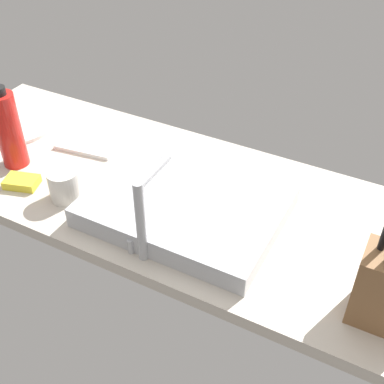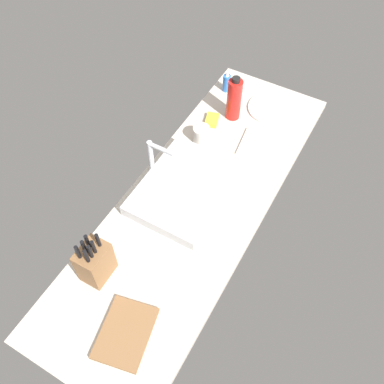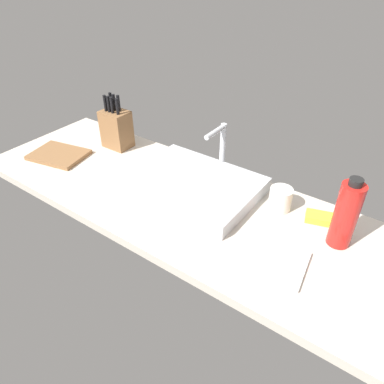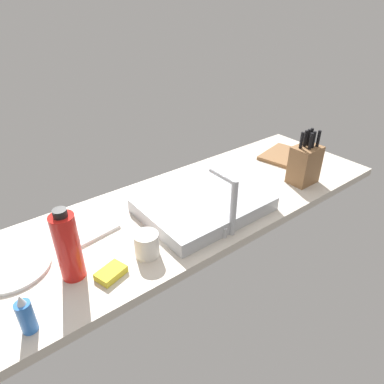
% 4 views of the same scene
% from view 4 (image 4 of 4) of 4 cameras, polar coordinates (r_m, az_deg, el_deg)
% --- Properties ---
extents(countertop_slab, '(1.79, 0.59, 0.04)m').
position_cam_4_polar(countertop_slab, '(1.44, 0.22, -2.47)').
color(countertop_slab, beige).
rests_on(countertop_slab, ground).
extents(sink_basin, '(0.48, 0.36, 0.06)m').
position_cam_4_polar(sink_basin, '(1.37, 2.04, -2.03)').
color(sink_basin, '#B7BABF').
rests_on(sink_basin, countertop_slab).
extents(faucet, '(0.06, 0.13, 0.22)m').
position_cam_4_polar(faucet, '(1.20, 6.34, -1.53)').
color(faucet, '#B7BABF').
rests_on(faucet, countertop_slab).
extents(knife_block, '(0.13, 0.10, 0.25)m').
position_cam_4_polar(knife_block, '(1.62, 18.21, 4.48)').
color(knife_block, brown).
rests_on(knife_block, countertop_slab).
extents(cutting_board, '(0.27, 0.22, 0.02)m').
position_cam_4_polar(cutting_board, '(1.88, 14.82, 5.93)').
color(cutting_board, brown).
rests_on(cutting_board, countertop_slab).
extents(soap_bottle, '(0.04, 0.04, 0.12)m').
position_cam_4_polar(soap_bottle, '(1.02, -25.84, -17.99)').
color(soap_bottle, blue).
rests_on(soap_bottle, countertop_slab).
extents(water_bottle, '(0.07, 0.07, 0.25)m').
position_cam_4_polar(water_bottle, '(1.09, -19.91, -8.48)').
color(water_bottle, red).
rests_on(water_bottle, countertop_slab).
extents(dinner_plate, '(0.25, 0.25, 0.01)m').
position_cam_4_polar(dinner_plate, '(1.26, -27.87, -10.86)').
color(dinner_plate, white).
rests_on(dinner_plate, countertop_slab).
extents(dish_towel, '(0.21, 0.19, 0.01)m').
position_cam_4_polar(dish_towel, '(1.34, -17.07, -5.66)').
color(dish_towel, white).
rests_on(dish_towel, countertop_slab).
extents(coffee_mug, '(0.08, 0.08, 0.08)m').
position_cam_4_polar(coffee_mug, '(1.16, -7.52, -8.65)').
color(coffee_mug, silver).
rests_on(coffee_mug, countertop_slab).
extents(dish_sponge, '(0.10, 0.08, 0.02)m').
position_cam_4_polar(dish_sponge, '(1.12, -13.30, -12.95)').
color(dish_sponge, yellow).
rests_on(dish_sponge, countertop_slab).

